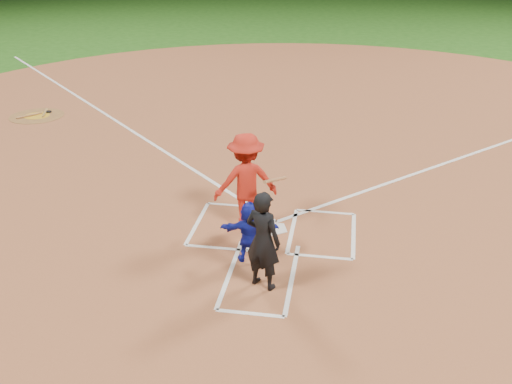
% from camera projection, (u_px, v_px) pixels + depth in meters
% --- Properties ---
extents(ground, '(120.00, 120.00, 0.00)m').
position_uv_depth(ground, '(274.00, 229.00, 11.50)').
color(ground, '#205214').
rests_on(ground, ground).
extents(home_plate_dirt, '(28.00, 28.00, 0.01)m').
position_uv_depth(home_plate_dirt, '(301.00, 132.00, 16.86)').
color(home_plate_dirt, brown).
rests_on(home_plate_dirt, ground).
extents(home_plate, '(0.60, 0.60, 0.02)m').
position_uv_depth(home_plate, '(274.00, 229.00, 11.49)').
color(home_plate, silver).
rests_on(home_plate, home_plate_dirt).
extents(on_deck_circle, '(1.70, 1.70, 0.01)m').
position_uv_depth(on_deck_circle, '(37.00, 116.00, 18.27)').
color(on_deck_circle, brown).
rests_on(on_deck_circle, home_plate_dirt).
extents(on_deck_logo, '(0.80, 0.80, 0.00)m').
position_uv_depth(on_deck_logo, '(37.00, 116.00, 18.27)').
color(on_deck_logo, '#C59017').
rests_on(on_deck_logo, on_deck_circle).
extents(on_deck_bat_a, '(0.34, 0.81, 0.06)m').
position_uv_depth(on_deck_bat_a, '(45.00, 113.00, 18.46)').
color(on_deck_bat_a, '#A37B3B').
rests_on(on_deck_bat_a, on_deck_circle).
extents(on_deck_bat_b, '(0.56, 0.70, 0.06)m').
position_uv_depth(on_deck_bat_b, '(29.00, 115.00, 18.20)').
color(on_deck_bat_b, '#996438').
rests_on(on_deck_bat_b, on_deck_circle).
extents(bat_weight_donut, '(0.19, 0.19, 0.05)m').
position_uv_depth(bat_weight_donut, '(49.00, 112.00, 18.59)').
color(bat_weight_donut, black).
rests_on(bat_weight_donut, on_deck_circle).
extents(catcher, '(1.11, 0.51, 1.16)m').
position_uv_depth(catcher, '(249.00, 232.00, 10.21)').
color(catcher, '#141CA2').
rests_on(catcher, home_plate_dirt).
extents(umpire, '(0.76, 0.64, 1.75)m').
position_uv_depth(umpire, '(263.00, 240.00, 9.34)').
color(umpire, black).
rests_on(umpire, home_plate_dirt).
extents(chalk_markings, '(28.35, 17.32, 0.01)m').
position_uv_depth(chalk_markings, '(299.00, 140.00, 16.22)').
color(chalk_markings, white).
rests_on(chalk_markings, home_plate_dirt).
extents(batter_at_plate, '(1.52, 1.16, 1.98)m').
position_uv_depth(batter_at_plate, '(246.00, 182.00, 11.20)').
color(batter_at_plate, red).
rests_on(batter_at_plate, home_plate_dirt).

